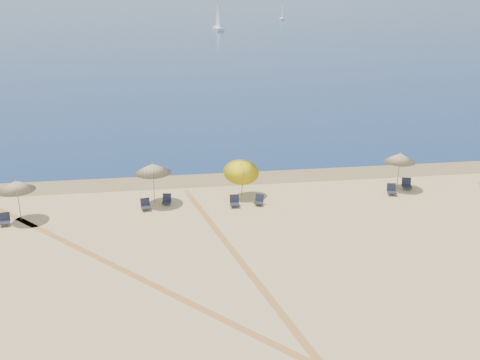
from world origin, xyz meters
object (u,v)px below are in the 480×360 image
object	(u,v)px
chair_4	(167,200)
sailboat_1	(282,13)
sailboat_0	(218,18)
umbrella_3	(241,169)
chair_3	(145,205)
umbrella_4	(400,158)
chair_2	(5,220)
umbrella_2	(153,168)
chair_7	(392,190)
chair_8	(407,184)
chair_6	(259,200)
chair_5	(235,201)
umbrella_1	(16,186)

from	to	relation	value
chair_4	sailboat_1	xyz separation A→B (m)	(38.37, 146.37, 1.83)
sailboat_0	umbrella_3	bearing A→B (deg)	-102.51
chair_3	chair_4	size ratio (longest dim) A/B	1.06
umbrella_4	chair_2	world-z (taller)	umbrella_4
umbrella_2	chair_4	bearing A→B (deg)	-24.58
chair_7	chair_8	world-z (taller)	chair_8
chair_7	chair_2	bearing A→B (deg)	-164.60
umbrella_2	sailboat_1	world-z (taller)	sailboat_1
sailboat_0	sailboat_1	size ratio (longest dim) A/B	1.36
umbrella_3	chair_7	xyz separation A→B (m)	(9.15, -0.91, -1.50)
umbrella_2	chair_4	distance (m)	2.03
chair_7	sailboat_0	size ratio (longest dim) A/B	0.08
chair_6	chair_2	bearing A→B (deg)	-152.94
umbrella_4	chair_4	size ratio (longest dim) A/B	3.62
umbrella_2	chair_5	xyz separation A→B (m)	(4.60, -1.19, -1.85)
umbrella_4	chair_8	distance (m)	1.82
chair_2	chair_4	xyz separation A→B (m)	(8.65, 1.67, -0.02)
chair_4	sailboat_0	distance (m)	113.41
chair_7	umbrella_4	bearing A→B (deg)	63.21
umbrella_1	chair_6	bearing A→B (deg)	1.07
chair_6	sailboat_0	size ratio (longest dim) A/B	0.08
chair_2	sailboat_0	world-z (taller)	sailboat_0
umbrella_4	chair_4	bearing A→B (deg)	-177.70
chair_2	chair_6	size ratio (longest dim) A/B	0.97
umbrella_4	chair_3	distance (m)	15.78
sailboat_1	chair_3	bearing A→B (deg)	-97.92
umbrella_2	sailboat_0	bearing A→B (deg)	82.22
chair_5	chair_7	distance (m)	9.77
chair_3	chair_7	xyz separation A→B (m)	(14.87, 0.27, 0.01)
umbrella_3	umbrella_4	distance (m)	9.92
umbrella_4	chair_5	bearing A→B (deg)	-172.21
chair_6	umbrella_2	bearing A→B (deg)	-167.25
umbrella_3	sailboat_0	distance (m)	112.36
chair_4	umbrella_2	bearing A→B (deg)	164.39
chair_4	sailboat_0	bearing A→B (deg)	91.57
umbrella_4	sailboat_0	size ratio (longest dim) A/B	0.25
umbrella_2	chair_6	bearing A→B (deg)	-10.91
umbrella_4	chair_8	world-z (taller)	umbrella_4
chair_8	sailboat_1	world-z (taller)	sailboat_1
chair_7	sailboat_0	distance (m)	112.84
chair_8	sailboat_1	distance (m)	147.85
chair_5	sailboat_1	size ratio (longest dim) A/B	0.10
umbrella_2	umbrella_3	xyz separation A→B (m)	(5.21, 0.22, -0.35)
chair_4	sailboat_1	size ratio (longest dim) A/B	0.09
chair_2	chair_3	world-z (taller)	chair_2
chair_3	umbrella_4	bearing A→B (deg)	-4.68
umbrella_4	chair_7	size ratio (longest dim) A/B	3.22
umbrella_2	chair_5	distance (m)	5.10
umbrella_1	chair_5	distance (m)	11.98
chair_3	sailboat_0	size ratio (longest dim) A/B	0.07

